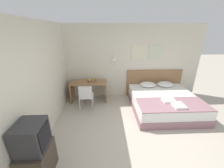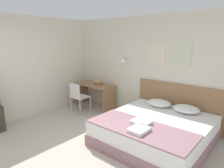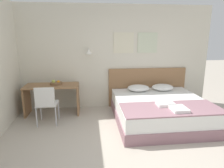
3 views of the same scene
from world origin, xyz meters
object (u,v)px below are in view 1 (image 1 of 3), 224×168
object	(u,v)px
pillow_left	(148,84)
tv_stand	(38,162)
folded_towel_near_foot	(169,100)
fruit_bowl	(91,80)
desk_chair	(86,95)
television	(31,137)
throw_blanket	(173,104)
folded_towel_mid_bed	(179,105)
desk	(89,87)
bed	(163,102)
pillow_right	(165,84)
headboard	(154,83)

from	to	relation	value
pillow_left	tv_stand	world-z (taller)	pillow_left
folded_towel_near_foot	fruit_bowl	bearing A→B (deg)	152.31
desk_chair	fruit_bowl	world-z (taller)	desk_chair
tv_stand	television	size ratio (longest dim) A/B	1.19
throw_blanket	folded_towel_mid_bed	xyz separation A→B (m)	(0.08, -0.14, 0.04)
desk	fruit_bowl	distance (m)	0.27
bed	fruit_bowl	distance (m)	2.54
desk_chair	tv_stand	xyz separation A→B (m)	(-0.56, -2.13, -0.22)
throw_blanket	desk	bearing A→B (deg)	152.05
television	folded_towel_mid_bed	bearing A→B (deg)	23.02
throw_blanket	tv_stand	xyz separation A→B (m)	(-3.05, -1.47, -0.22)
throw_blanket	pillow_right	bearing A→B (deg)	76.60
desk	television	size ratio (longest dim) A/B	2.54
folded_towel_mid_bed	tv_stand	xyz separation A→B (m)	(-3.13, -1.33, -0.26)
pillow_left	desk_chair	world-z (taller)	desk_chair
fruit_bowl	television	bearing A→B (deg)	-103.40
throw_blanket	fruit_bowl	distance (m)	2.74
desk	television	xyz separation A→B (m)	(-0.58, -2.78, 0.33)
headboard	desk_chair	world-z (taller)	headboard
pillow_left	pillow_right	size ratio (longest dim) A/B	1.00
pillow_left	pillow_right	xyz separation A→B (m)	(0.64, 0.00, 0.00)
headboard	tv_stand	size ratio (longest dim) A/B	3.56
bed	folded_towel_mid_bed	xyz separation A→B (m)	(0.08, -0.74, 0.31)
headboard	tv_stand	bearing A→B (deg)	-134.24
headboard	pillow_left	xyz separation A→B (m)	(-0.32, -0.31, 0.06)
folded_towel_mid_bed	tv_stand	distance (m)	3.41
bed	desk	xyz separation A→B (m)	(-2.47, 0.71, 0.27)
pillow_left	television	world-z (taller)	television
desk	desk_chair	xyz separation A→B (m)	(-0.02, -0.65, -0.00)
throw_blanket	desk_chair	bearing A→B (deg)	165.10
television	tv_stand	bearing A→B (deg)	180.00
folded_towel_near_foot	television	bearing A→B (deg)	-151.53
television	pillow_left	bearing A→B (deg)	45.97
folded_towel_near_foot	desk_chair	size ratio (longest dim) A/B	0.40
throw_blanket	fruit_bowl	bearing A→B (deg)	150.27
pillow_left	television	bearing A→B (deg)	-134.03
bed	folded_towel_near_foot	world-z (taller)	folded_towel_near_foot
headboard	pillow_left	world-z (taller)	headboard
desk_chair	bed	bearing A→B (deg)	-1.45
fruit_bowl	desk	bearing A→B (deg)	-154.01
desk	desk_chair	distance (m)	0.65
folded_towel_mid_bed	fruit_bowl	distance (m)	2.88
pillow_right	pillow_left	bearing A→B (deg)	180.00
folded_towel_near_foot	fruit_bowl	distance (m)	2.61
bed	pillow_left	world-z (taller)	pillow_left
desk_chair	pillow_left	bearing A→B (deg)	17.58
pillow_right	desk	distance (m)	2.79
headboard	tv_stand	xyz separation A→B (m)	(-3.05, -3.13, -0.22)
pillow_left	headboard	bearing A→B (deg)	44.22
pillow_right	desk	xyz separation A→B (m)	(-2.79, -0.04, -0.06)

